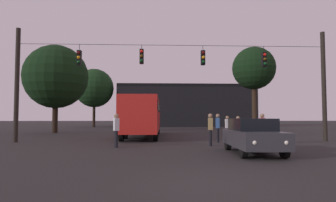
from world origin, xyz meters
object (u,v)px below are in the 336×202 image
(pedestrian_crossing_left, at_px, (210,127))
(pedestrian_far_side, at_px, (238,128))
(car_near_right, at_px, (253,135))
(tree_right_far, at_px, (56,77))
(pedestrian_near_bus, at_px, (218,126))
(tree_left_silhouette, at_px, (254,69))
(pedestrian_trailing, at_px, (262,127))
(city_bus, at_px, (143,113))
(pedestrian_crossing_right, at_px, (227,126))
(tree_behind_building, at_px, (94,88))
(pedestrian_crossing_center, at_px, (116,128))

(pedestrian_crossing_left, distance_m, pedestrian_far_side, 2.36)
(car_near_right, distance_m, tree_right_far, 22.58)
(pedestrian_near_bus, distance_m, tree_left_silhouette, 14.54)
(pedestrian_near_bus, relative_size, pedestrian_trailing, 1.00)
(city_bus, bearing_deg, pedestrian_crossing_right, -29.25)
(pedestrian_crossing_right, height_order, tree_behind_building, tree_behind_building)
(pedestrian_crossing_center, xyz_separation_m, tree_behind_building, (-7.72, 31.48, 5.15))
(car_near_right, distance_m, pedestrian_trailing, 4.23)
(tree_left_silhouette, xyz_separation_m, tree_behind_building, (-20.10, 16.82, -0.49))
(city_bus, xyz_separation_m, pedestrian_near_bus, (4.90, -5.07, -0.85))
(car_near_right, relative_size, pedestrian_crossing_center, 2.49)
(city_bus, height_order, tree_left_silhouette, tree_left_silhouette)
(car_near_right, bearing_deg, city_bus, 115.88)
(pedestrian_trailing, bearing_deg, tree_behind_building, 117.48)
(pedestrian_crossing_left, xyz_separation_m, pedestrian_near_bus, (0.90, 2.30, 0.01))
(city_bus, relative_size, pedestrian_far_side, 6.79)
(city_bus, height_order, pedestrian_far_side, city_bus)
(city_bus, xyz_separation_m, tree_right_far, (-8.99, 6.16, 3.73))
(city_bus, bearing_deg, tree_left_silhouette, 30.66)
(pedestrian_trailing, height_order, tree_left_silhouette, tree_left_silhouette)
(city_bus, height_order, pedestrian_near_bus, city_bus)
(pedestrian_near_bus, bearing_deg, city_bus, 134.06)
(car_near_right, relative_size, pedestrian_trailing, 2.46)
(pedestrian_crossing_left, height_order, pedestrian_near_bus, pedestrian_near_bus)
(pedestrian_trailing, distance_m, tree_right_far, 21.21)
(pedestrian_near_bus, xyz_separation_m, tree_right_far, (-13.90, 11.22, 4.58))
(pedestrian_far_side, bearing_deg, tree_left_silhouette, 67.02)
(pedestrian_crossing_center, bearing_deg, pedestrian_far_side, 15.62)
(car_near_right, bearing_deg, tree_right_far, 130.06)
(pedestrian_crossing_left, relative_size, tree_left_silhouette, 0.20)
(pedestrian_crossing_right, xyz_separation_m, tree_behind_building, (-14.73, 26.84, 5.22))
(city_bus, height_order, tree_behind_building, tree_behind_building)
(pedestrian_near_bus, bearing_deg, car_near_right, -86.93)
(tree_behind_building, bearing_deg, pedestrian_crossing_left, -67.51)
(tree_left_silhouette, bearing_deg, car_near_right, -109.30)
(pedestrian_crossing_left, bearing_deg, tree_right_far, 133.87)
(car_near_right, bearing_deg, pedestrian_trailing, 64.06)
(pedestrian_crossing_right, distance_m, tree_left_silhouette, 12.73)
(city_bus, relative_size, pedestrian_crossing_right, 6.69)
(pedestrian_crossing_right, distance_m, pedestrian_trailing, 3.78)
(pedestrian_crossing_right, relative_size, tree_right_far, 0.19)
(pedestrian_crossing_right, xyz_separation_m, tree_left_silhouette, (5.37, 10.03, 5.72))
(tree_left_silhouette, bearing_deg, pedestrian_crossing_left, -117.47)
(pedestrian_crossing_center, height_order, pedestrian_near_bus, pedestrian_near_bus)
(pedestrian_near_bus, distance_m, pedestrian_trailing, 2.85)
(tree_left_silhouette, bearing_deg, tree_right_far, -178.45)
(car_near_right, xyz_separation_m, tree_left_silhouette, (6.11, 17.44, 5.85))
(pedestrian_crossing_left, distance_m, tree_right_far, 19.30)
(car_near_right, distance_m, pedestrian_near_bus, 5.68)
(city_bus, height_order, pedestrian_crossing_center, city_bus)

